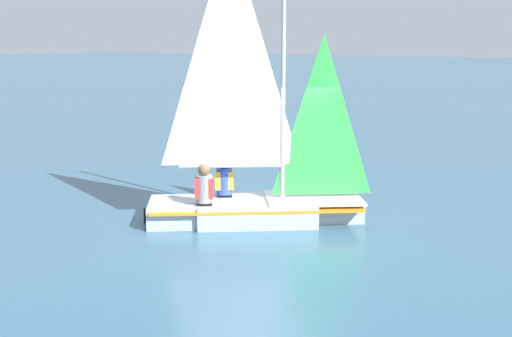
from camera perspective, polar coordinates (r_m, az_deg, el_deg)
ground_plane at (r=12.11m, az=0.00°, el=-4.68°), size 260.00×260.00×0.00m
sailboat_main at (r=11.92m, az=-0.09°, el=-1.11°), size 3.34×3.94×5.37m
sailor_helm at (r=12.25m, az=-2.83°, el=-1.46°), size 0.42×0.43×1.16m
sailor_crew at (r=11.65m, az=-4.62°, el=-2.20°), size 0.42×0.43×1.16m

